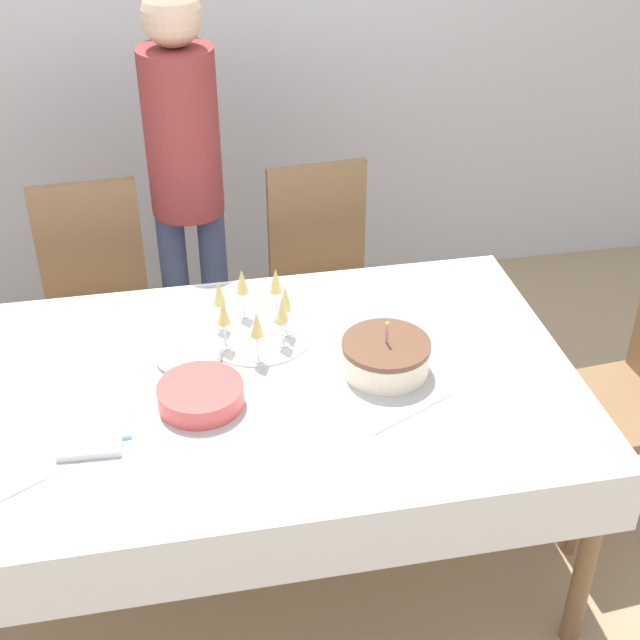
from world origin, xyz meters
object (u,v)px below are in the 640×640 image
object	(u,v)px
dining_chair_far_right	(324,275)
dining_chair_right_end	(637,384)
dining_chair_far_left	(97,298)
plate_stack_main	(201,395)
person_standing	(185,163)
champagne_tray	(256,314)
birthday_cake	(386,356)
plate_stack_dessert	(189,352)

from	to	relation	value
dining_chair_far_right	dining_chair_right_end	distance (m)	1.27
dining_chair_far_left	plate_stack_main	distance (m)	1.07
dining_chair_far_left	dining_chair_right_end	xyz separation A→B (m)	(1.78, -0.90, 0.00)
dining_chair_far_left	person_standing	size ratio (longest dim) A/B	0.59
dining_chair_right_end	champagne_tray	distance (m)	1.30
birthday_cake	person_standing	xyz separation A→B (m)	(-0.51, 1.09, 0.20)
dining_chair_right_end	champagne_tray	world-z (taller)	dining_chair_right_end
person_standing	dining_chair_far_right	bearing A→B (deg)	-17.19
birthday_cake	champagne_tray	world-z (taller)	champagne_tray
dining_chair_right_end	plate_stack_main	size ratio (longest dim) A/B	3.91
person_standing	dining_chair_right_end	bearing A→B (deg)	-37.16
dining_chair_right_end	plate_stack_main	distance (m)	1.47
champagne_tray	person_standing	distance (m)	0.86
dining_chair_right_end	birthday_cake	size ratio (longest dim) A/B	3.63
plate_stack_dessert	person_standing	distance (m)	0.94
dining_chair_far_right	champagne_tray	world-z (taller)	dining_chair_far_right
dining_chair_far_left	dining_chair_right_end	bearing A→B (deg)	-26.85
dining_chair_right_end	birthday_cake	world-z (taller)	dining_chair_right_end
champagne_tray	plate_stack_main	distance (m)	0.38
dining_chair_far_left	person_standing	distance (m)	0.62
dining_chair_far_right	plate_stack_dessert	bearing A→B (deg)	-127.66
champagne_tray	dining_chair_far_right	bearing A→B (deg)	62.20
dining_chair_far_left	dining_chair_far_right	bearing A→B (deg)	-0.01
dining_chair_far_left	champagne_tray	world-z (taller)	dining_chair_far_left
dining_chair_far_left	person_standing	xyz separation A→B (m)	(0.39, 0.16, 0.46)
dining_chair_far_left	champagne_tray	bearing A→B (deg)	-51.09
dining_chair_far_left	birthday_cake	distance (m)	1.32
birthday_cake	plate_stack_main	distance (m)	0.56
dining_chair_far_right	champagne_tray	xyz separation A→B (m)	(-0.35, -0.67, 0.29)
dining_chair_far_left	plate_stack_main	size ratio (longest dim) A/B	3.91
dining_chair_far_left	plate_stack_dessert	distance (m)	0.84
dining_chair_far_left	plate_stack_main	world-z (taller)	dining_chair_far_left
plate_stack_dessert	plate_stack_main	bearing A→B (deg)	-85.39
plate_stack_main	dining_chair_far_right	bearing A→B (deg)	60.49
birthday_cake	plate_stack_main	xyz separation A→B (m)	(-0.56, -0.06, -0.02)
dining_chair_right_end	birthday_cake	xyz separation A→B (m)	(-0.89, -0.03, 0.26)
dining_chair_right_end	person_standing	world-z (taller)	person_standing
dining_chair_right_end	plate_stack_dessert	bearing A→B (deg)	173.94
plate_stack_dessert	champagne_tray	bearing A→B (deg)	19.00
dining_chair_far_left	birthday_cake	world-z (taller)	dining_chair_far_left
dining_chair_far_right	birthday_cake	distance (m)	0.96
dining_chair_right_end	champagne_tray	size ratio (longest dim) A/B	2.77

